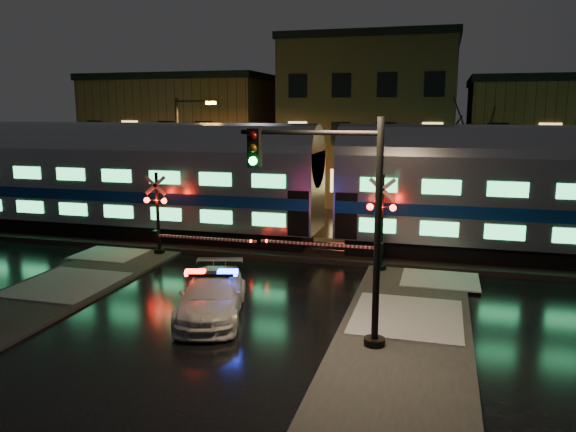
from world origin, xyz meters
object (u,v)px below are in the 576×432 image
object	(u,v)px
traffic_light	(341,228)
streetlight	(182,154)
police_car	(212,295)
crossing_signal_left	(164,222)
crossing_signal_right	(372,232)

from	to	relation	value
traffic_light	streetlight	xyz separation A→B (m)	(-11.96, 14.56, 0.79)
traffic_light	streetlight	bearing A→B (deg)	115.82
police_car	streetlight	distance (m)	15.69
crossing_signal_left	streetlight	distance (m)	7.55
police_car	streetlight	world-z (taller)	streetlight
crossing_signal_left	crossing_signal_right	bearing A→B (deg)	0.03
crossing_signal_right	crossing_signal_left	size ratio (longest dim) A/B	1.06
crossing_signal_right	crossing_signal_left	bearing A→B (deg)	-179.97
streetlight	traffic_light	bearing A→B (deg)	-50.60
crossing_signal_right	traffic_light	distance (m)	8.07
crossing_signal_left	traffic_light	world-z (taller)	traffic_light
crossing_signal_left	traffic_light	bearing A→B (deg)	-39.01
crossing_signal_right	crossing_signal_left	xyz separation A→B (m)	(-9.67, -0.01, -0.10)
traffic_light	crossing_signal_right	bearing A→B (deg)	76.69
crossing_signal_right	crossing_signal_left	distance (m)	9.67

